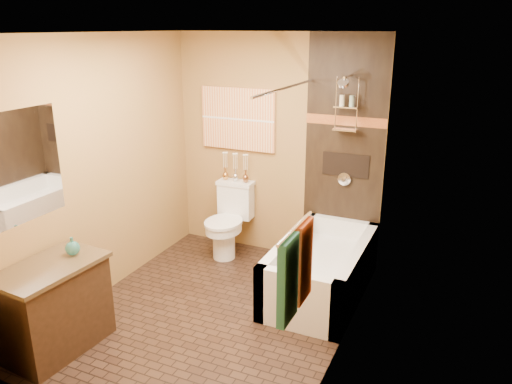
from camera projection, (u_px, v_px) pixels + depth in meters
The scene contains 23 objects.
floor at pixel (214, 312), 4.68m from camera, with size 3.00×3.00×0.00m, color black.
wall_left at pixel (100, 170), 4.75m from camera, with size 0.02×3.00×2.50m, color #97673A.
wall_right at pixel (348, 205), 3.81m from camera, with size 0.02×3.00×2.50m, color #97673A.
wall_back at pixel (276, 148), 5.58m from camera, with size 2.40×0.02×2.50m, color #97673A.
wall_front at pixel (88, 255), 2.98m from camera, with size 2.40×0.02×2.50m, color #97673A.
ceiling at pixel (206, 33), 3.88m from camera, with size 3.00×3.00×0.00m, color silver.
alcove_tile_back at pixel (344, 156), 5.26m from camera, with size 0.85×0.01×2.50m, color black.
alcove_tile_right at pixel (368, 179), 4.46m from camera, with size 0.01×1.50×2.50m, color black.
mosaic_band_back at pixel (346, 121), 5.14m from camera, with size 0.85×0.01×0.10m, color maroon.
mosaic_band_right at pixel (370, 138), 4.35m from camera, with size 0.01×1.50×0.10m, color maroon.
alcove_niche at pixel (346, 165), 5.28m from camera, with size 0.50×0.01×0.25m, color black.
shower_fixtures at pixel (346, 118), 5.03m from camera, with size 0.24×0.33×1.16m.
curtain_rod at pixel (287, 87), 4.53m from camera, with size 0.03×0.03×1.55m, color silver.
towel_bar at pixel (295, 228), 2.86m from camera, with size 0.02×0.02×0.55m, color silver.
towel_teal at pixel (288, 280), 2.83m from camera, with size 0.05×0.22×0.52m, color #1B5C52.
towel_rust at pixel (303, 261), 3.05m from camera, with size 0.05×0.22×0.52m, color maroon.
sunset_painting at pixel (238, 119), 5.64m from camera, with size 0.90×0.04×0.70m, color orange.
vanity_mirror at pixel (9, 171), 3.80m from camera, with size 0.01×1.00×0.90m, color white.
bathtub at pixel (321, 273), 4.94m from camera, with size 0.80×1.50×0.55m.
toilet at pixel (229, 220), 5.76m from camera, with size 0.43×0.63×0.84m.
vanity at pixel (54, 307), 4.05m from camera, with size 0.58×0.89×0.76m.
teal_bottle at pixel (72, 246), 4.08m from camera, with size 0.12×0.12×0.19m, color #27776F, non-canonical shape.
bud_vases at pixel (235, 166), 5.74m from camera, with size 0.33×0.07×0.33m.
Camera 1 is at (2.04, -3.55, 2.55)m, focal length 35.00 mm.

